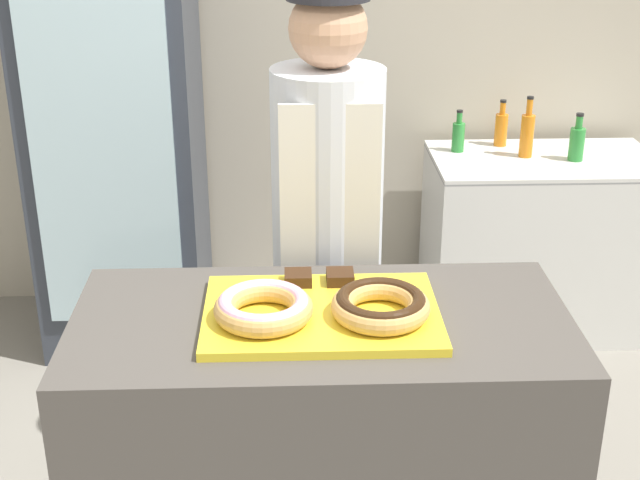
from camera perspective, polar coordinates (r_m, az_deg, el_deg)
name	(u,v)px	position (r m, az deg, el deg)	size (l,w,h in m)	color
wall_back	(303,29)	(4.26, -1.07, 13.32)	(8.00, 0.06, 2.70)	#BCB29E
display_counter	(321,469)	(2.62, 0.09, -14.43)	(1.32, 0.65, 0.97)	#4C4742
serving_tray	(321,314)	(2.35, 0.09, -4.74)	(0.62, 0.43, 0.02)	yellow
donut_light_glaze	(263,307)	(2.28, -3.64, -4.27)	(0.26, 0.26, 0.06)	tan
donut_chocolate_glaze	(381,304)	(2.29, 3.90, -4.14)	(0.26, 0.26, 0.06)	tan
brownie_back_left	(298,278)	(2.48, -1.41, -2.43)	(0.08, 0.08, 0.03)	#382111
brownie_back_right	(340,277)	(2.48, 1.30, -2.39)	(0.08, 0.08, 0.03)	#382111
baker_person	(327,240)	(2.85, 0.48, 0.01)	(0.35, 0.35, 1.79)	#4C4C51
beverage_fridge	(117,130)	(4.02, -12.87, 6.87)	(0.70, 0.69, 1.98)	#333842
chest_freezer	(537,242)	(4.31, 13.72, -0.12)	(1.02, 0.59, 0.84)	silver
bottle_orange	(527,134)	(4.14, 13.11, 6.65)	(0.06, 0.06, 0.28)	orange
bottle_green	(458,135)	(4.17, 8.84, 6.63)	(0.06, 0.06, 0.19)	#2D8C38
bottle_orange_b	(501,128)	(4.29, 11.52, 7.04)	(0.06, 0.06, 0.22)	orange
bottle_green_b	(577,142)	(4.15, 16.12, 6.03)	(0.07, 0.07, 0.22)	#2D8C38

